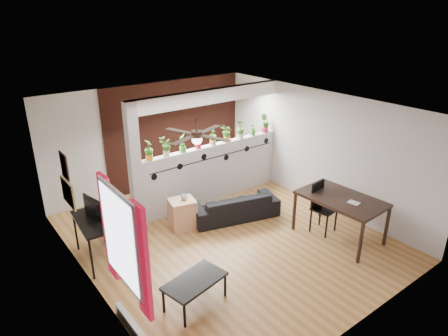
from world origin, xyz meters
The scene contains 30 objects.
room_shell centered at (0.00, 0.00, 1.30)m, with size 6.30×7.10×2.90m.
partition_wall centered at (0.80, 1.50, 0.68)m, with size 3.60×0.18×1.35m, color #BCBCC1.
ceiling_header centered at (0.80, 1.50, 2.45)m, with size 3.60×0.18×0.30m, color white.
pier_column centered at (-1.11, 1.50, 1.30)m, with size 0.22×0.20×2.60m, color #BCBCC1.
brick_panel centered at (0.80, 2.97, 1.30)m, with size 3.90×0.05×2.60m, color #983F2C.
vine_decal centered at (0.80, 1.40, 1.08)m, with size 3.31×0.01×0.30m.
window_assembly centered at (-2.56, -1.20, 1.51)m, with size 0.09×1.30×1.55m.
baseboard_heater centered at (-2.54, -1.20, 0.09)m, with size 0.08×1.00×0.18m, color beige.
corkboard centered at (-2.58, 0.95, 1.35)m, with size 0.03×0.60×0.45m, color #997C49.
framed_art centered at (-2.58, 0.90, 1.85)m, with size 0.03×0.34×0.44m.
ceiling_fan centered at (-0.80, -0.30, 2.31)m, with size 1.19×1.19×0.43m.
potted_plant_0 centered at (-0.78, 1.50, 1.57)m, with size 0.23×0.25×0.42m.
potted_plant_1 centered at (-0.39, 1.50, 1.56)m, with size 0.21×0.18×0.39m.
potted_plant_2 centered at (0.01, 1.50, 1.57)m, with size 0.24×0.26×0.41m.
potted_plant_3 centered at (0.41, 1.50, 1.56)m, with size 0.23×0.24×0.39m.
potted_plant_4 centered at (0.80, 1.50, 1.56)m, with size 0.23×0.24×0.39m.
potted_plant_5 centered at (1.19, 1.50, 1.56)m, with size 0.18×0.21×0.40m.
potted_plant_6 centered at (1.59, 1.50, 1.58)m, with size 0.28×0.26×0.43m.
potted_plant_7 centered at (1.99, 1.50, 1.56)m, with size 0.24×0.23×0.39m.
potted_plant_8 centered at (2.38, 1.50, 1.59)m, with size 0.30×0.30×0.45m.
sofa centered at (0.65, 0.52, 0.26)m, with size 1.78×0.70×0.52m, color black.
cube_shelf centered at (-0.46, 0.82, 0.31)m, with size 0.51×0.45×0.62m, color tan.
cup centered at (-0.41, 0.82, 0.67)m, with size 0.13×0.13×0.10m, color gray.
computer_desk centered at (-2.25, 0.78, 0.73)m, with size 0.67×1.16×0.81m.
monitor centered at (-2.25, 0.93, 0.90)m, with size 0.06×0.33×0.19m, color black.
office_chair centered at (-1.68, 1.21, 0.39)m, with size 0.47×0.47×0.90m.
dining_table centered at (1.76, -1.34, 0.77)m, with size 1.04×1.63×0.86m.
book centered at (1.66, -1.64, 0.87)m, with size 0.15×0.20×0.02m, color gray.
folding_chair centered at (1.68, -0.93, 0.62)m, with size 0.48×0.48×1.05m.
coffee_table centered at (-1.53, -1.25, 0.40)m, with size 1.04×0.71×0.44m.
Camera 1 is at (-4.14, -5.40, 4.25)m, focal length 32.00 mm.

